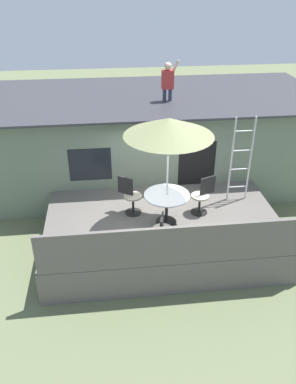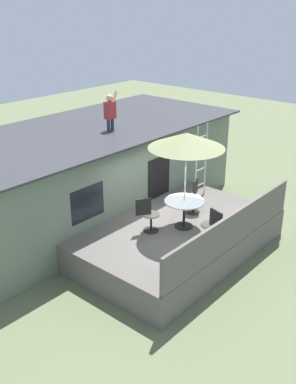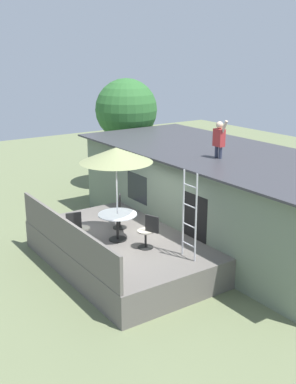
# 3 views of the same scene
# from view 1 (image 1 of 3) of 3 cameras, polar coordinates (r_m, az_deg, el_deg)

# --- Properties ---
(ground_plane) EXTENTS (40.00, 40.00, 0.00)m
(ground_plane) POSITION_cam_1_polar(r_m,az_deg,el_deg) (9.83, 2.09, -7.75)
(ground_plane) COLOR #66704C
(house) EXTENTS (10.50, 4.50, 2.76)m
(house) POSITION_cam_1_polar(r_m,az_deg,el_deg) (12.26, -0.31, 7.73)
(house) COLOR slate
(house) RESTS_ON ground
(deck) EXTENTS (5.53, 3.41, 0.80)m
(deck) POSITION_cam_1_polar(r_m,az_deg,el_deg) (9.59, 2.13, -5.85)
(deck) COLOR #605B56
(deck) RESTS_ON ground
(deck_railing) EXTENTS (5.43, 0.08, 0.90)m
(deck_railing) POSITION_cam_1_polar(r_m,az_deg,el_deg) (7.78, 4.07, -7.79)
(deck_railing) COLOR #605B56
(deck_railing) RESTS_ON deck
(patio_table) EXTENTS (1.04, 1.04, 0.74)m
(patio_table) POSITION_cam_1_polar(r_m,az_deg,el_deg) (8.93, 2.74, -1.27)
(patio_table) COLOR black
(patio_table) RESTS_ON deck
(patio_umbrella) EXTENTS (1.90, 1.90, 2.54)m
(patio_umbrella) POSITION_cam_1_polar(r_m,az_deg,el_deg) (8.16, 3.03, 9.39)
(patio_umbrella) COLOR silver
(patio_umbrella) RESTS_ON deck
(step_ladder) EXTENTS (0.52, 0.04, 2.20)m
(step_ladder) POSITION_cam_1_polar(r_m,az_deg,el_deg) (9.90, 13.33, 4.56)
(step_ladder) COLOR silver
(step_ladder) RESTS_ON deck
(person_figure) EXTENTS (0.47, 0.20, 1.11)m
(person_figure) POSITION_cam_1_polar(r_m,az_deg,el_deg) (11.10, 2.93, 16.08)
(person_figure) COLOR #33384C
(person_figure) RESTS_ON house
(patio_chair_left) EXTENTS (0.56, 0.46, 0.92)m
(patio_chair_left) POSITION_cam_1_polar(r_m,az_deg,el_deg) (9.38, -2.59, -0.54)
(patio_chair_left) COLOR black
(patio_chair_left) RESTS_ON deck
(patio_chair_right) EXTENTS (0.60, 0.44, 0.92)m
(patio_chair_right) POSITION_cam_1_polar(r_m,az_deg,el_deg) (9.47, 7.93, -0.50)
(patio_chair_right) COLOR black
(patio_chair_right) RESTS_ON deck
(patio_chair_near) EXTENTS (0.44, 0.61, 0.92)m
(patio_chair_near) POSITION_cam_1_polar(r_m,az_deg,el_deg) (8.12, 2.07, -5.84)
(patio_chair_near) COLOR black
(patio_chair_near) RESTS_ON deck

